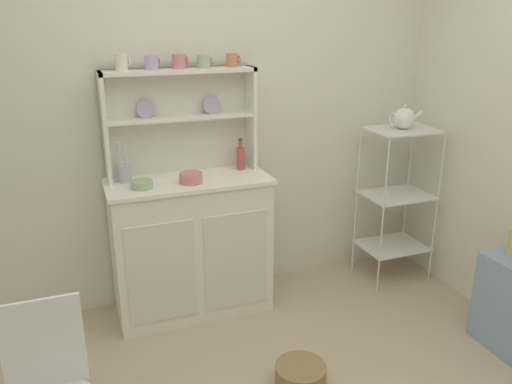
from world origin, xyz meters
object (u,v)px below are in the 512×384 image
Objects in this scene: hutch_cabinet at (191,245)px; jam_bottle at (240,157)px; cup_cream_0 at (122,62)px; bowl_mixing_large at (142,184)px; hutch_shelf_unit at (179,113)px; utensil_jar at (124,173)px; floor_basket at (300,376)px; porcelain_teapot at (404,118)px; bakers_rack at (397,190)px.

hutch_cabinet is 4.88× the size of jam_bottle.
bowl_mixing_large is at bearing -80.00° from cup_cream_0.
hutch_cabinet is 0.84m from hutch_shelf_unit.
cup_cream_0 is (-0.33, 0.12, 1.14)m from hutch_cabinet.
jam_bottle is (0.37, -0.08, -0.30)m from hutch_shelf_unit.
cup_cream_0 is 0.74× the size of bowl_mixing_large.
utensil_jar is (-0.37, 0.08, 0.50)m from hutch_cabinet.
hutch_shelf_unit reaches higher than floor_basket.
porcelain_teapot reaches higher than hutch_cabinet.
cup_cream_0 is 0.64m from utensil_jar.
hutch_cabinet is at bearing 177.03° from bakers_rack.
porcelain_teapot is at bearing -2.98° from hutch_cabinet.
cup_cream_0 is (-0.33, -0.04, 0.32)m from hutch_shelf_unit.
floor_basket is at bearing -70.13° from hutch_cabinet.
porcelain_teapot is (1.14, 0.86, 1.13)m from floor_basket.
hutch_cabinet is at bearing 14.13° from bowl_mixing_large.
jam_bottle is at bearing 171.67° from bakers_rack.
hutch_cabinet is 0.89× the size of bakers_rack.
jam_bottle reaches higher than floor_basket.
bakers_rack is 4.40× the size of utensil_jar.
bakers_rack is 4.73× the size of porcelain_teapot.
utensil_jar is at bearing -166.96° from hutch_shelf_unit.
cup_cream_0 is at bearing 177.03° from jam_bottle.
utensil_jar is at bearing -179.29° from jam_bottle.
bowl_mixing_large is (-0.29, -0.07, 0.46)m from hutch_cabinet.
utensil_jar is (-0.37, -0.09, -0.32)m from hutch_shelf_unit.
bowl_mixing_large is 0.49× the size of utensil_jar.
porcelain_teapot is at bearing -4.76° from utensil_jar.
bakers_rack is 1.56m from floor_basket.
porcelain_teapot reaches higher than utensil_jar.
hutch_cabinet is 1.50m from bakers_rack.
utensil_jar is at bearing 117.42° from bowl_mixing_large.
bakers_rack is at bearing -6.29° from cup_cream_0.
utensil_jar is at bearing 175.24° from bakers_rack.
cup_cream_0 is 0.39× the size of porcelain_teapot.
bowl_mixing_large is 1.79m from porcelain_teapot.
floor_basket is at bearing -143.05° from bakers_rack.
bowl_mixing_large is at bearing -165.87° from hutch_cabinet.
hutch_cabinet is 1.08m from floor_basket.
bowl_mixing_large is at bearing 126.06° from floor_basket.
bakers_rack is at bearing -8.33° from jam_bottle.
hutch_cabinet is at bearing -90.00° from hutch_shelf_unit.
bakers_rack reaches higher than floor_basket.
bakers_rack is at bearing 0.00° from porcelain_teapot.
hutch_shelf_unit reaches higher than hutch_cabinet.
bakers_rack is 0.51m from porcelain_teapot.
porcelain_teapot is at bearing -9.18° from hutch_shelf_unit.
hutch_shelf_unit is at bearing 7.05° from cup_cream_0.
floor_basket is (0.34, -1.10, -1.22)m from hutch_shelf_unit.
hutch_cabinet is 3.71× the size of floor_basket.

